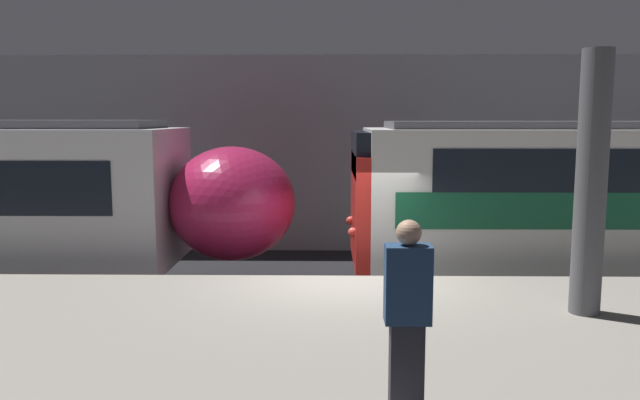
# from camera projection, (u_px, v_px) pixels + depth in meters

# --- Properties ---
(ground_plane) EXTENTS (120.00, 120.00, 0.00)m
(ground_plane) POSITION_uv_depth(u_px,v_px,m) (345.00, 337.00, 9.79)
(ground_plane) COLOR black
(platform) EXTENTS (40.00, 5.08, 0.98)m
(platform) POSITION_uv_depth(u_px,v_px,m) (350.00, 372.00, 7.21)
(platform) COLOR gray
(platform) RESTS_ON ground
(station_rear_barrier) EXTENTS (50.00, 0.15, 4.99)m
(station_rear_barrier) POSITION_uv_depth(u_px,v_px,m) (339.00, 154.00, 15.92)
(station_rear_barrier) COLOR #939399
(station_rear_barrier) RESTS_ON ground
(support_pillar_near) EXTENTS (0.37, 0.37, 3.25)m
(support_pillar_near) POSITION_uv_depth(u_px,v_px,m) (591.00, 184.00, 7.62)
(support_pillar_near) COLOR #56565B
(support_pillar_near) RESTS_ON platform
(person_waiting) EXTENTS (0.38, 0.24, 1.61)m
(person_waiting) POSITION_uv_depth(u_px,v_px,m) (407.00, 311.00, 5.15)
(person_waiting) COLOR #2D2D38
(person_waiting) RESTS_ON platform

